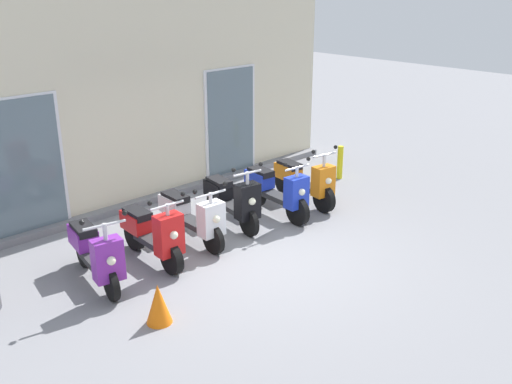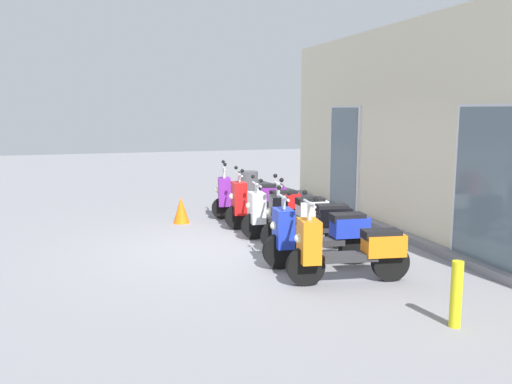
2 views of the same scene
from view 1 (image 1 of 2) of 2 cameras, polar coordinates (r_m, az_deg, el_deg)
name	(u,v)px [view 1 (image 1 of 2)]	position (r m, az deg, el deg)	size (l,w,h in m)	color
ground_plane	(257,255)	(8.87, 0.14, -6.22)	(40.00, 40.00, 0.00)	gray
storefront_facade	(134,106)	(10.70, -11.96, 8.26)	(9.42, 0.50, 3.73)	beige
scooter_purple	(95,252)	(8.21, -15.56, -5.72)	(0.68, 1.58, 1.19)	black
scooter_red	(152,233)	(8.62, -10.18, -4.02)	(0.60, 1.51, 1.17)	black
scooter_white	(191,215)	(9.18, -6.39, -2.28)	(0.62, 1.62, 1.09)	black
scooter_black	(232,199)	(9.70, -2.36, -0.69)	(0.62, 1.52, 1.21)	black
scooter_blue	(276,190)	(10.14, 2.02, 0.18)	(0.58, 1.64, 1.15)	black
scooter_orange	(304,180)	(10.74, 4.77, 1.16)	(0.62, 1.63, 1.20)	black
traffic_cone	(158,304)	(7.24, -9.59, -10.80)	(0.32, 0.32, 0.52)	orange
curb_bollard	(340,162)	(12.20, 8.28, 2.91)	(0.12, 0.12, 0.70)	yellow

